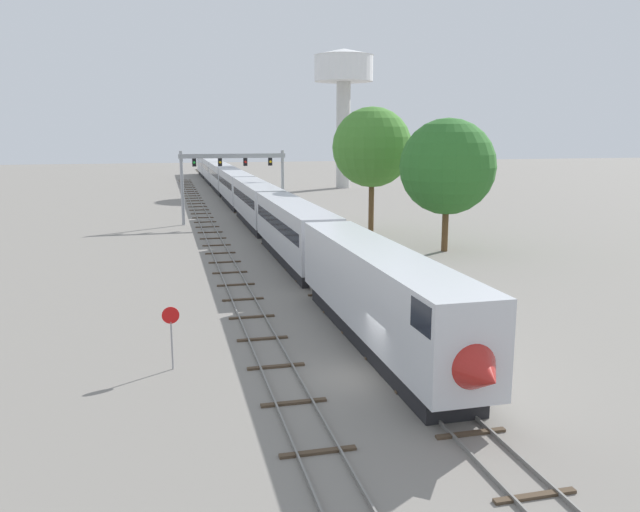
{
  "coord_description": "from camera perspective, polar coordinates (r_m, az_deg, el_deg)",
  "views": [
    {
      "loc": [
        -8.04,
        -24.73,
        10.4
      ],
      "look_at": [
        1.0,
        12.0,
        3.0
      ],
      "focal_mm": 35.67,
      "sensor_mm": 36.0,
      "label": 1
    }
  ],
  "objects": [
    {
      "name": "track_main",
      "position": [
        85.94,
        -7.04,
        4.08
      ],
      "size": [
        2.6,
        200.0,
        0.16
      ],
      "color": "slate",
      "rests_on": "ground"
    },
    {
      "name": "ground_plane",
      "position": [
        28.01,
        3.95,
        -10.76
      ],
      "size": [
        400.0,
        400.0,
        0.0
      ],
      "primitive_type": "plane",
      "color": "gray"
    },
    {
      "name": "trackside_tree_mid",
      "position": [
        56.59,
        11.36,
        7.86
      ],
      "size": [
        8.32,
        8.32,
        11.61
      ],
      "color": "brown",
      "rests_on": "ground"
    },
    {
      "name": "trackside_tree_left",
      "position": [
        65.73,
        4.7,
        9.68
      ],
      "size": [
        8.12,
        8.12,
        12.93
      ],
      "color": "brown",
      "rests_on": "ground"
    },
    {
      "name": "stop_sign",
      "position": [
        28.91,
        -13.2,
        -6.39
      ],
      "size": [
        0.76,
        0.08,
        2.88
      ],
      "color": "gray",
      "rests_on": "ground"
    },
    {
      "name": "water_tower",
      "position": [
        121.14,
        2.14,
        15.78
      ],
      "size": [
        10.96,
        10.96,
        25.32
      ],
      "color": "beige",
      "rests_on": "ground"
    },
    {
      "name": "track_near",
      "position": [
        65.71,
        -9.7,
        1.86
      ],
      "size": [
        2.6,
        160.0,
        0.16
      ],
      "color": "slate",
      "rests_on": "ground"
    },
    {
      "name": "passenger_train",
      "position": [
        93.08,
        -7.63,
        6.17
      ],
      "size": [
        3.04,
        147.43,
        4.8
      ],
      "color": "silver",
      "rests_on": "ground"
    },
    {
      "name": "signal_gantry",
      "position": [
        73.76,
        -7.81,
        7.61
      ],
      "size": [
        12.1,
        0.49,
        8.33
      ],
      "color": "#999BA0",
      "rests_on": "ground"
    }
  ]
}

